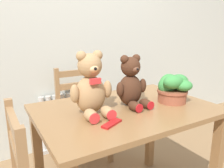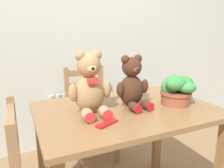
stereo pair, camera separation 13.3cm
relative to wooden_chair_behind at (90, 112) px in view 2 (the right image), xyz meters
The scene contains 8 objects.
wall_back 0.90m from the wooden_chair_behind, 93.91° to the left, with size 8.00×0.04×2.60m, color silver.
radiator 0.31m from the wooden_chair_behind, 92.29° to the left, with size 0.70×0.10×0.61m.
dining_table 0.83m from the wooden_chair_behind, 91.53° to the right, with size 1.10×0.77×0.77m.
wooden_chair_behind is the anchor object (origin of this frame).
teddy_bear_left 0.96m from the wooden_chair_behind, 107.81° to the right, with size 0.26×0.25×0.37m.
teddy_bear_right 0.91m from the wooden_chair_behind, 88.07° to the right, with size 0.23×0.23×0.33m.
potted_plant 1.02m from the wooden_chair_behind, 70.06° to the right, with size 0.25×0.22×0.20m.
chocolate_bar 1.07m from the wooden_chair_behind, 103.30° to the right, with size 0.13×0.04×0.01m, color red.
Camera 2 is at (-0.62, -0.76, 1.25)m, focal length 35.00 mm.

